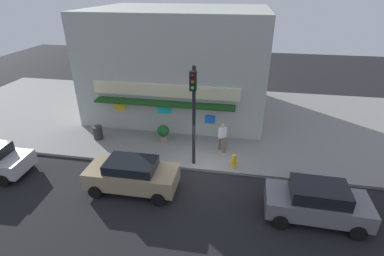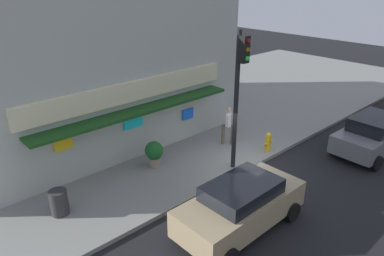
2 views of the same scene
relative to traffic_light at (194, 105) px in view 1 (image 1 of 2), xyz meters
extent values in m
plane|color=black|center=(0.56, -0.41, -3.65)|extent=(63.91, 63.91, 0.00)
cube|color=gray|center=(0.56, 6.38, -3.57)|extent=(42.61, 13.58, 0.16)
cube|color=#ADB2A8|center=(-2.41, 8.10, 0.25)|extent=(12.37, 9.33, 7.47)
cube|color=beige|center=(-2.41, 3.35, -0.52)|extent=(9.40, 0.16, 0.80)
cube|color=#194719|center=(-2.41, 3.00, -1.24)|extent=(8.91, 0.90, 0.12)
cube|color=yellow|center=(-5.50, 3.37, -1.84)|extent=(0.70, 0.08, 0.44)
cube|color=#19D8E5|center=(-2.51, 3.37, -1.80)|extent=(0.87, 0.08, 0.55)
cube|color=blue|center=(0.48, 3.37, -2.25)|extent=(0.64, 0.08, 0.49)
cylinder|color=black|center=(0.00, 0.10, -0.76)|extent=(0.18, 0.18, 5.47)
cube|color=black|center=(0.00, -0.15, 1.30)|extent=(0.32, 0.28, 0.95)
sphere|color=maroon|center=(0.00, -0.30, 1.60)|extent=(0.18, 0.18, 0.18)
sphere|color=brown|center=(0.00, -0.30, 1.30)|extent=(0.18, 0.18, 0.18)
sphere|color=#1ED83F|center=(0.00, -0.30, 1.00)|extent=(0.18, 0.18, 0.18)
cylinder|color=gold|center=(2.21, 0.01, -3.14)|extent=(0.25, 0.25, 0.69)
sphere|color=gold|center=(2.21, 0.01, -2.73)|extent=(0.21, 0.21, 0.21)
cylinder|color=gold|center=(2.03, 0.01, -3.11)|extent=(0.12, 0.10, 0.10)
cylinder|color=gold|center=(2.40, 0.01, -3.11)|extent=(0.12, 0.10, 0.10)
cylinder|color=#2D2D2D|center=(-6.51, 1.84, -3.06)|extent=(0.58, 0.58, 0.86)
cylinder|color=brown|center=(1.56, 1.54, -3.02)|extent=(0.23, 0.23, 0.93)
cylinder|color=brown|center=(1.28, 1.85, -3.02)|extent=(0.23, 0.23, 0.93)
cube|color=silver|center=(1.42, 1.69, -2.25)|extent=(0.48, 0.47, 0.61)
sphere|color=tan|center=(1.42, 1.69, -1.81)|extent=(0.22, 0.22, 0.22)
cylinder|color=silver|center=(1.60, 1.85, -2.28)|extent=(0.14, 0.14, 0.55)
cylinder|color=silver|center=(1.25, 1.53, -2.28)|extent=(0.14, 0.14, 0.55)
cylinder|color=gray|center=(-2.31, 2.30, -3.30)|extent=(0.48, 0.48, 0.39)
sphere|color=#195623|center=(-2.31, 2.30, -2.79)|extent=(0.75, 0.75, 0.75)
cube|color=#9E8966|center=(-2.57, -2.47, -2.90)|extent=(4.36, 1.85, 0.86)
cube|color=black|center=(-2.57, -2.47, -2.24)|extent=(2.36, 1.55, 0.45)
cylinder|color=black|center=(-1.05, -1.55, -3.33)|extent=(0.64, 0.22, 0.64)
cylinder|color=black|center=(-1.04, -3.37, -3.33)|extent=(0.64, 0.22, 0.64)
cylinder|color=black|center=(-4.10, -1.57, -3.33)|extent=(0.64, 0.22, 0.64)
cylinder|color=black|center=(-4.09, -3.39, -3.33)|extent=(0.64, 0.22, 0.64)
cylinder|color=black|center=(-9.12, -1.50, -3.33)|extent=(0.65, 0.26, 0.64)
cylinder|color=black|center=(-9.02, -3.38, -3.33)|extent=(0.65, 0.26, 0.64)
cube|color=slate|center=(5.80, -2.95, -2.93)|extent=(4.27, 1.96, 0.79)
cube|color=black|center=(5.80, -2.95, -2.25)|extent=(2.32, 1.61, 0.57)
cylinder|color=black|center=(7.30, -2.06, -3.33)|extent=(0.65, 0.24, 0.64)
cylinder|color=black|center=(7.25, -3.92, -3.33)|extent=(0.65, 0.24, 0.64)
cylinder|color=black|center=(4.35, -1.99, -3.33)|extent=(0.65, 0.24, 0.64)
cylinder|color=black|center=(4.30, -3.84, -3.33)|extent=(0.65, 0.24, 0.64)
camera|label=1|loc=(2.30, -13.27, 5.41)|focal=27.11mm
camera|label=2|loc=(-9.93, -8.27, 3.77)|focal=33.76mm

